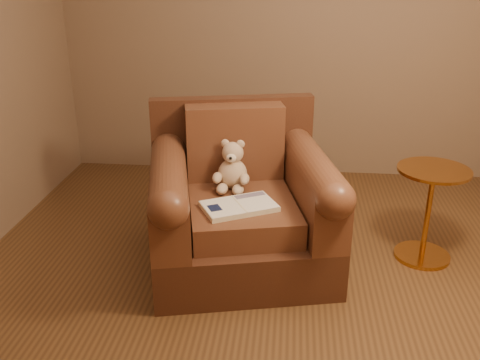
{
  "coord_description": "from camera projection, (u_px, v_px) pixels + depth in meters",
  "views": [
    {
      "loc": [
        0.03,
        -2.72,
        1.84
      ],
      "look_at": [
        -0.27,
        0.26,
        0.61
      ],
      "focal_mm": 40.0,
      "sensor_mm": 36.0,
      "label": 1
    }
  ],
  "objects": [
    {
      "name": "floor",
      "position": [
        280.0,
        291.0,
        3.21
      ],
      "size": [
        4.0,
        4.0,
        0.0
      ],
      "primitive_type": "plane",
      "color": "brown",
      "rests_on": "ground"
    },
    {
      "name": "armchair",
      "position": [
        240.0,
        206.0,
        3.42
      ],
      "size": [
        1.31,
        1.27,
        0.99
      ],
      "rotation": [
        0.0,
        0.0,
        0.22
      ],
      "color": "#452517",
      "rests_on": "floor"
    },
    {
      "name": "teddy_bear",
      "position": [
        232.0,
        170.0,
        3.41
      ],
      "size": [
        0.24,
        0.26,
        0.33
      ],
      "rotation": [
        0.0,
        0.0,
        -0.03
      ],
      "color": "#C6A88B",
      "rests_on": "armchair"
    },
    {
      "name": "guidebook",
      "position": [
        239.0,
        206.0,
        3.16
      ],
      "size": [
        0.49,
        0.42,
        0.03
      ],
      "rotation": [
        0.0,
        0.0,
        0.48
      ],
      "color": "beige",
      "rests_on": "armchair"
    },
    {
      "name": "side_table",
      "position": [
        428.0,
        211.0,
        3.45
      ],
      "size": [
        0.45,
        0.45,
        0.63
      ],
      "color": "#BA7A33",
      "rests_on": "floor"
    }
  ]
}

